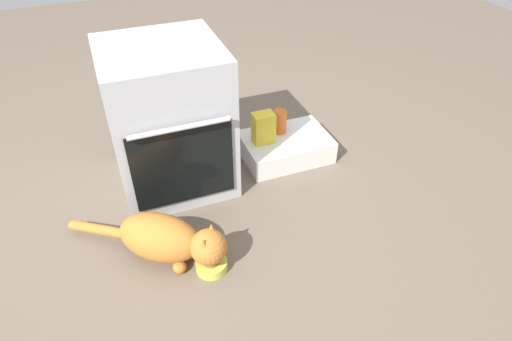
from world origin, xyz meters
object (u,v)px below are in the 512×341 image
at_px(food_bowl, 212,264).
at_px(cat, 168,239).
at_px(snack_bag, 263,128).
at_px(sauce_jar, 280,121).
at_px(pantry_cabinet, 286,147).
at_px(oven, 168,119).

bearing_deg(food_bowl, cat, 140.95).
xyz_separation_m(cat, snack_bag, (0.68, 0.54, 0.10)).
bearing_deg(sauce_jar, snack_bag, -155.25).
distance_m(food_bowl, sauce_jar, 0.99).
xyz_separation_m(pantry_cabinet, food_bowl, (-0.66, -0.66, -0.04)).
height_order(pantry_cabinet, sauce_jar, sauce_jar).
height_order(oven, cat, oven).
bearing_deg(oven, cat, -105.53).
bearing_deg(cat, oven, 113.52).
bearing_deg(oven, snack_bag, -2.47).
height_order(cat, snack_bag, snack_bag).
relative_size(cat, sauce_jar, 4.72).
height_order(food_bowl, cat, cat).
height_order(pantry_cabinet, snack_bag, snack_bag).
bearing_deg(snack_bag, sauce_jar, 24.75).
height_order(oven, food_bowl, oven).
relative_size(pantry_cabinet, sauce_jar, 3.59).
relative_size(sauce_jar, snack_bag, 0.78).
xyz_separation_m(oven, food_bowl, (0.00, -0.70, -0.36)).
relative_size(cat, snack_bag, 3.67).
bearing_deg(snack_bag, pantry_cabinet, -4.06).
distance_m(pantry_cabinet, cat, 0.98).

